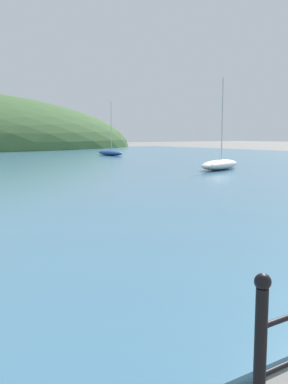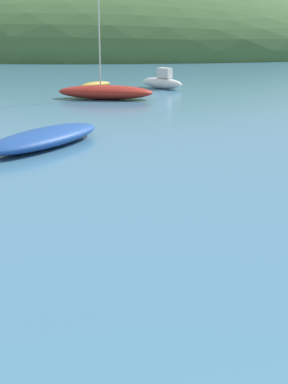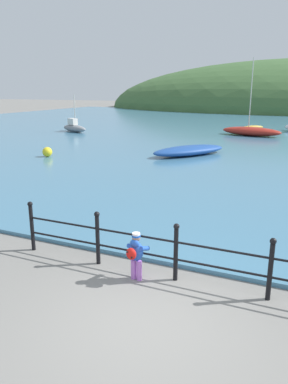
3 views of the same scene
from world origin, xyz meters
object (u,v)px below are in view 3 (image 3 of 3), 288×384
at_px(boat_white_sailboat, 74,127).
at_px(boat_green_fishing, 251,131).
at_px(boat_blue_hull, 189,150).
at_px(mooring_buoy, 47,152).
at_px(child_in_coat, 136,252).
at_px(boat_far_right, 253,127).

relative_size(boat_white_sailboat, boat_green_fishing, 0.56).
bearing_deg(boat_blue_hull, mooring_buoy, -152.41).
distance_m(child_in_coat, boat_blue_hull, 14.28).
height_order(boat_far_right, boat_blue_hull, boat_blue_hull).
height_order(child_in_coat, boat_far_right, child_in_coat).
xyz_separation_m(boat_white_sailboat, boat_blue_hull, (12.57, -7.21, -0.11)).
relative_size(boat_white_sailboat, boat_far_right, 1.65).
relative_size(boat_white_sailboat, mooring_buoy, 6.16).
height_order(child_in_coat, boat_blue_hull, child_in_coat).
xyz_separation_m(boat_green_fishing, boat_far_right, (-0.57, 4.87, -0.17)).
relative_size(boat_white_sailboat, boat_blue_hull, 0.69).
relative_size(boat_far_right, mooring_buoy, 3.74).
xyz_separation_m(child_in_coat, boat_blue_hull, (-3.23, 13.91, -0.24)).
height_order(boat_white_sailboat, boat_green_fishing, boat_green_fishing).
bearing_deg(boat_far_right, boat_white_sailboat, -149.07).
relative_size(child_in_coat, boat_green_fishing, 0.17).
distance_m(boat_white_sailboat, boat_green_fishing, 14.77).
xyz_separation_m(child_in_coat, boat_white_sailboat, (-15.80, 21.11, -0.13)).
bearing_deg(boat_far_right, boat_green_fishing, -83.37).
relative_size(child_in_coat, boat_far_right, 0.51).
bearing_deg(boat_white_sailboat, boat_blue_hull, -29.83).
relative_size(child_in_coat, mooring_buoy, 1.89).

